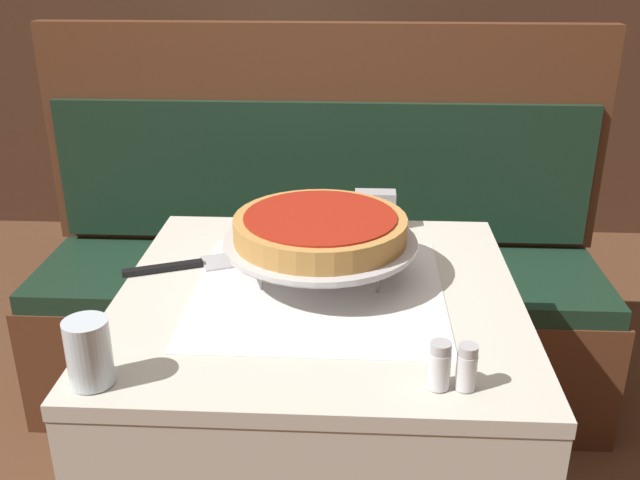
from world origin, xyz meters
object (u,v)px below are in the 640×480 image
napkin_holder (375,209)px  condiment_caddy (309,101)px  dining_table_front (319,333)px  pepper_shaker (467,367)px  pizza_pan_stand (321,244)px  salt_shaker (439,365)px  booth_bench (319,299)px  deep_dish_pizza (321,227)px  water_glass_near (89,352)px  dining_table_rear (286,135)px  pizza_server (189,265)px

napkin_holder → condiment_caddy: bearing=100.8°
dining_table_front → napkin_holder: napkin_holder is taller
pepper_shaker → napkin_holder: napkin_holder is taller
pizza_pan_stand → condiment_caddy: 1.61m
dining_table_front → pizza_pan_stand: (0.00, 0.07, 0.17)m
salt_shaker → condiment_caddy: 2.02m
dining_table_front → booth_bench: bearing=92.9°
pizza_pan_stand → pepper_shaker: pizza_pan_stand is taller
dining_table_front → deep_dish_pizza: (0.00, 0.07, 0.21)m
water_glass_near → condiment_caddy: 2.02m
dining_table_front → deep_dish_pizza: deep_dish_pizza is taller
water_glass_near → pepper_shaker: size_ratio=1.45×
dining_table_rear → pizza_pan_stand: 1.68m
booth_bench → dining_table_front: bearing=-87.1°
dining_table_front → pepper_shaker: size_ratio=10.51×
pizza_server → pepper_shaker: pepper_shaker is taller
booth_bench → pizza_server: booth_bench is taller
salt_shaker → napkin_holder: (-0.09, 0.69, 0.01)m
dining_table_front → deep_dish_pizza: size_ratio=2.27×
dining_table_rear → dining_table_front: bearing=-82.2°
dining_table_front → dining_table_rear: size_ratio=1.08×
dining_table_rear → pizza_server: (-0.06, -1.62, 0.13)m
pizza_server → water_glass_near: (-0.06, -0.44, 0.05)m
pizza_pan_stand → napkin_holder: size_ratio=4.03×
deep_dish_pizza → water_glass_near: deep_dish_pizza is taller
salt_shaker → pepper_shaker: salt_shaker is taller
dining_table_front → pizza_server: size_ratio=3.08×
deep_dish_pizza → pizza_server: deep_dish_pizza is taller
condiment_caddy → salt_shaker: bearing=-80.4°
pizza_server → pepper_shaker: (0.54, -0.43, 0.03)m
dining_table_front → dining_table_rear: (-0.23, 1.72, -0.03)m
dining_table_rear → booth_bench: bearing=-78.4°
pizza_server → salt_shaker: bearing=-40.5°
dining_table_rear → pepper_shaker: bearing=-76.6°
pizza_pan_stand → deep_dish_pizza: 0.04m
booth_bench → water_glass_near: 1.25m
dining_table_rear → condiment_caddy: size_ratio=4.08×
dining_table_rear → water_glass_near: bearing=-93.1°
deep_dish_pizza → salt_shaker: (0.21, -0.39, -0.07)m
booth_bench → salt_shaker: (0.25, -1.09, 0.46)m
condiment_caddy → deep_dish_pizza: bearing=-85.4°
pizza_server → deep_dish_pizza: bearing=-6.8°
dining_table_rear → pizza_server: bearing=-91.9°
dining_table_front → salt_shaker: size_ratio=10.06×
pepper_shaker → salt_shaker: bearing=180.0°
pizza_pan_stand → dining_table_rear: bearing=98.1°
pizza_pan_stand → napkin_holder: napkin_holder is taller
dining_table_front → pizza_server: 0.32m
dining_table_rear → booth_bench: 1.01m
dining_table_rear → condiment_caddy: bearing=-25.2°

